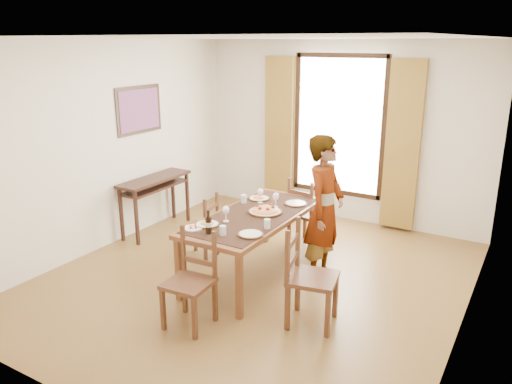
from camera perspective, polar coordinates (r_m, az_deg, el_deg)
The scene contains 22 objects.
ground at distance 5.94m, azimuth -0.08°, elevation -9.81°, with size 5.00×5.00×0.00m, color brown.
room_shell at distance 5.54m, azimuth 0.55°, elevation 5.15°, with size 4.60×5.10×2.74m.
console_table at distance 7.28m, azimuth -11.49°, elevation 0.73°, with size 0.38×1.20×0.80m.
dining_table at distance 5.77m, azimuth -0.17°, elevation -3.16°, with size 0.88×1.99×0.76m.
chair_west at distance 6.34m, azimuth -6.19°, elevation -4.22°, with size 0.42×0.42×0.85m.
chair_north at distance 6.71m, azimuth 5.81°, elevation -2.59°, with size 0.49×0.49×0.95m.
chair_south at distance 4.91m, azimuth -7.48°, elevation -10.24°, with size 0.45×0.45×0.95m.
chair_east at distance 4.90m, azimuth 6.08°, elevation -9.81°, with size 0.53×0.53×1.02m.
man at distance 5.65m, azimuth 7.84°, elevation -2.06°, with size 0.41×0.62×1.70m, color gray.
plate_sw at distance 5.43m, azimuth -5.59°, elevation -3.53°, with size 0.27×0.27×0.05m, color silver, non-canonical shape.
plate_se at distance 5.13m, azimuth -0.63°, elevation -4.68°, with size 0.27×0.27×0.05m, color silver, non-canonical shape.
plate_nw at distance 6.28m, azimuth 0.37°, elevation -0.59°, with size 0.27×0.27×0.05m, color silver, non-canonical shape.
plate_ne at distance 6.10m, azimuth 4.54°, elevation -1.16°, with size 0.27×0.27×0.05m, color silver, non-canonical shape.
pasta_platter at distance 5.78m, azimuth 1.07°, elevation -1.93°, with size 0.40×0.40×0.10m, color #BE3F18, non-canonical shape.
caprese_plate at distance 5.34m, azimuth -7.19°, elevation -4.00°, with size 0.20×0.20×0.04m, color silver, non-canonical shape.
wine_glass_a at distance 5.50m, azimuth -3.46°, elevation -2.49°, with size 0.08×0.08×0.18m, color white, non-canonical shape.
wine_glass_b at distance 5.96m, azimuth 2.26°, elevation -0.91°, with size 0.08×0.08×0.18m, color white, non-canonical shape.
wine_glass_c at distance 6.12m, azimuth 0.48°, elevation -0.42°, with size 0.08×0.08×0.18m, color white, non-canonical shape.
tumbler_a at distance 5.31m, azimuth 1.29°, elevation -3.64°, with size 0.07×0.07×0.10m, color silver.
tumbler_b at distance 6.14m, azimuth -1.41°, elevation -0.79°, with size 0.07×0.07×0.10m, color silver.
tumbler_c at distance 5.14m, azimuth -3.81°, elevation -4.41°, with size 0.07×0.07×0.10m, color silver.
wine_bottle at distance 5.17m, azimuth -5.46°, elevation -3.44°, with size 0.07×0.07×0.25m, color black, non-canonical shape.
Camera 1 is at (2.71, -4.56, 2.67)m, focal length 35.00 mm.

